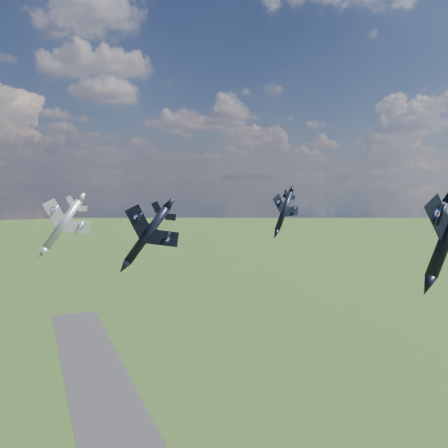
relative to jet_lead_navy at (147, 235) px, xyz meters
name	(u,v)px	position (x,y,z in m)	size (l,w,h in m)	color
jet_lead_navy	(147,235)	(0.00, 0.00, 0.00)	(10.51, 14.65, 3.03)	black
jet_right_navy	(448,234)	(28.94, -31.76, 2.30)	(11.12, 15.50, 3.21)	black
jet_high_navy	(284,211)	(35.69, 15.85, 1.55)	(9.28, 12.93, 2.68)	black
jet_left_silver	(63,224)	(-11.79, 12.99, 0.95)	(9.85, 13.73, 2.84)	#A1A3AC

